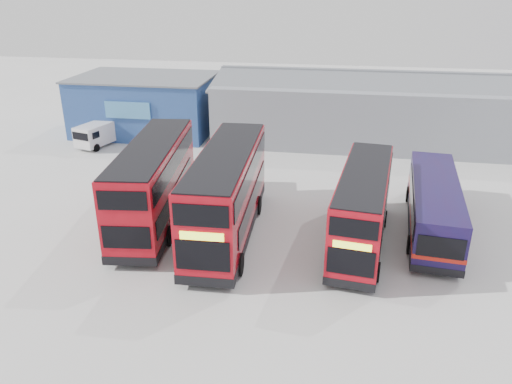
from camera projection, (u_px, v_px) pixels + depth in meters
name	position (u px, v px, depth m)	size (l,w,h in m)	color
ground_plane	(268.00, 232.00, 28.14)	(120.00, 120.00, 0.00)	#AFAFA9
office_block	(146.00, 104.00, 45.59)	(12.30, 8.32, 5.12)	navy
maintenance_shed	(391.00, 108.00, 44.00)	(30.50, 12.00, 5.89)	gray
double_decker_left	(154.00, 184.00, 28.45)	(3.96, 11.38, 4.72)	#AE0917
double_decker_centre	(227.00, 195.00, 26.87)	(3.22, 11.57, 4.85)	#AE0917
double_decker_right	(362.00, 209.00, 26.03)	(3.52, 10.05, 4.17)	#AE0917
single_decker_blue	(433.00, 207.00, 27.73)	(3.45, 10.89, 2.90)	#120D3C
panel_van	(100.00, 133.00, 42.33)	(2.91, 4.76, 1.95)	silver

